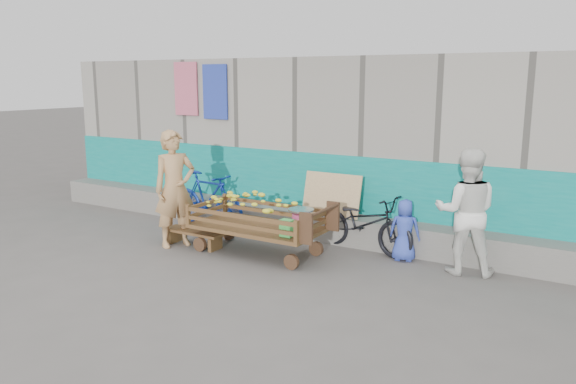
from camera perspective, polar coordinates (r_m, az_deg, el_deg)
The scene contains 9 objects.
ground at distance 7.63m, azimuth -5.31°, elevation -8.86°, with size 80.00×80.00×0.00m, color #595652.
building_wall at distance 10.75m, azimuth 7.47°, elevation 5.08°, with size 12.00×3.50×3.00m.
banana_cart at distance 8.55m, azimuth -3.39°, elevation -2.19°, with size 2.18×0.99×0.93m.
bench at distance 9.12m, azimuth -9.48°, elevation -4.28°, with size 1.05×0.31×0.26m.
vendor_man at distance 9.04m, azimuth -11.42°, elevation 0.32°, with size 0.68×0.45×1.86m, color tan.
woman at distance 8.00m, azimuth 17.65°, elevation -1.91°, with size 0.84×0.66×1.74m, color white.
child at distance 8.42m, azimuth 11.76°, elevation -3.81°, with size 0.45×0.29×0.92m, color #3349B8.
bicycle_dark at distance 8.75m, azimuth 7.67°, elevation -3.13°, with size 0.60×1.73×0.91m, color black.
bicycle_blue at distance 10.24m, azimuth -8.15°, elevation -0.73°, with size 0.47×1.66×1.00m, color navy.
Camera 1 is at (4.27, -5.74, 2.64)m, focal length 35.00 mm.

